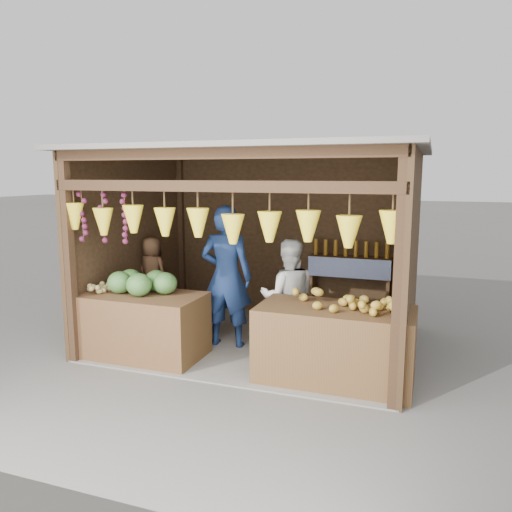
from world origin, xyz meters
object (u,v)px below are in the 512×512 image
at_px(woman_standing, 288,297).
at_px(vendor_seated, 152,272).
at_px(counter_left, 144,326).
at_px(man_standing, 226,277).
at_px(counter_right, 335,345).

distance_m(woman_standing, vendor_seated, 2.32).
bearing_deg(counter_left, man_standing, 40.48).
distance_m(counter_left, counter_right, 2.45).
height_order(counter_right, man_standing, man_standing).
distance_m(man_standing, woman_standing, 0.89).
bearing_deg(woman_standing, counter_right, 118.68).
xyz_separation_m(man_standing, vendor_seated, (-1.41, 0.45, -0.10)).
relative_size(man_standing, woman_standing, 1.28).
distance_m(counter_left, vendor_seated, 1.37).
height_order(man_standing, vendor_seated, man_standing).
bearing_deg(counter_right, man_standing, 157.11).
bearing_deg(vendor_seated, counter_left, 126.66).
xyz_separation_m(counter_left, vendor_seated, (-0.57, 1.17, 0.45)).
height_order(counter_right, vendor_seated, vendor_seated).
height_order(counter_left, woman_standing, woman_standing).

